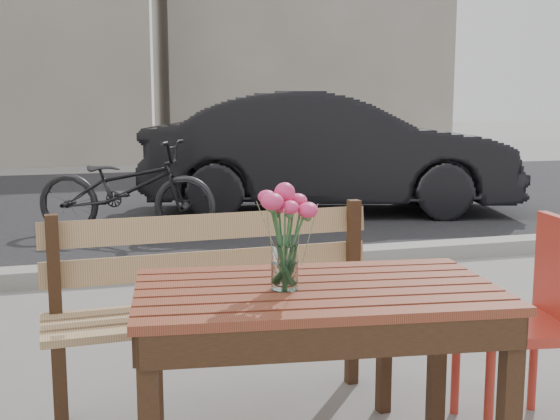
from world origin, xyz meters
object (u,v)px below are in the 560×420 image
object	(u,v)px
main_table	(317,321)
red_chair	(536,309)
bicycle	(126,188)
parked_car	(329,153)
main_vase	(285,223)

from	to	relation	value
main_table	red_chair	size ratio (longest dim) A/B	1.45
main_table	bicycle	world-z (taller)	bicycle
bicycle	parked_car	bearing A→B (deg)	-43.92
main_vase	parked_car	distance (m)	6.07
parked_car	bicycle	xyz separation A→B (m)	(-2.38, -0.89, -0.23)
red_chair	bicycle	size ratio (longest dim) A/B	0.47
main_table	red_chair	distance (m)	0.99
main_table	main_vase	world-z (taller)	main_vase
main_table	bicycle	xyz separation A→B (m)	(-0.24, 4.73, -0.12)
main_vase	red_chair	bearing A→B (deg)	10.45
red_chair	parked_car	xyz separation A→B (m)	(1.17, 5.43, 0.21)
main_vase	parked_car	world-z (taller)	parked_car
red_chair	main_vase	bearing A→B (deg)	-69.64
red_chair	main_vase	world-z (taller)	main_vase
main_table	red_chair	bearing A→B (deg)	19.19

